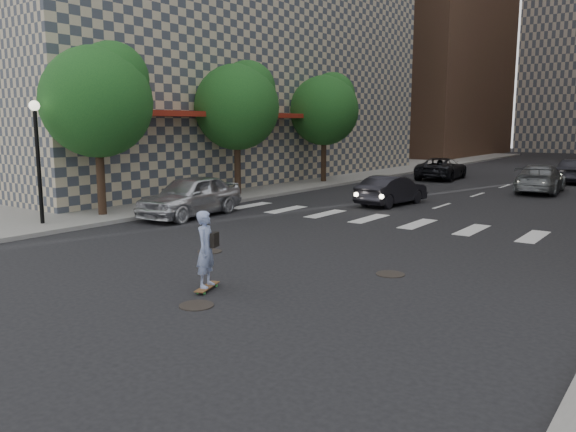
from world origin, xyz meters
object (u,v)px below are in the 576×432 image
object	(u,v)px
tree_c	(326,107)
traffic_car_b	(541,179)
traffic_car_a	(392,190)
silver_sedan	(191,196)
traffic_car_c	(442,168)
tree_a	(100,97)
tree_b	(239,103)
lamppost	(37,144)
skateboarder	(207,249)

from	to	relation	value
tree_c	traffic_car_b	distance (m)	12.78
traffic_car_a	silver_sedan	bearing A→B (deg)	63.62
traffic_car_a	traffic_car_c	xyz separation A→B (m)	(-2.65, 13.00, 0.05)
tree_a	tree_b	world-z (taller)	same
tree_b	lamppost	bearing A→B (deg)	-90.25
tree_b	traffic_car_b	xyz separation A→B (m)	(11.83, 10.86, -3.90)
tree_c	skateboarder	world-z (taller)	tree_c
traffic_car_a	traffic_car_c	bearing A→B (deg)	-71.81
lamppost	traffic_car_a	distance (m)	14.75
lamppost	skateboarder	bearing A→B (deg)	-11.68
tree_b	traffic_car_a	xyz separation A→B (m)	(7.45, 1.86, -3.98)
lamppost	tree_a	size ratio (longest dim) A/B	0.65
tree_c	traffic_car_c	distance (m)	9.26
skateboarder	traffic_car_b	bearing A→B (deg)	66.52
tree_b	traffic_car_a	size ratio (longest dim) A/B	1.64
skateboarder	traffic_car_b	xyz separation A→B (m)	(1.75, 23.59, -0.18)
skateboarder	tree_c	bearing A→B (deg)	96.69
silver_sedan	traffic_car_b	distance (m)	19.14
traffic_car_a	traffic_car_c	size ratio (longest dim) A/B	0.78
traffic_car_b	skateboarder	bearing A→B (deg)	81.76
tree_b	traffic_car_a	distance (m)	8.65
skateboarder	tree_a	bearing A→B (deg)	135.62
traffic_car_a	lamppost	bearing A→B (deg)	65.72
lamppost	traffic_car_c	size ratio (longest dim) A/B	0.83
tree_a	traffic_car_b	world-z (taller)	tree_a
lamppost	skateboarder	world-z (taller)	lamppost
tree_c	tree_b	bearing A→B (deg)	-90.00
traffic_car_b	silver_sedan	bearing A→B (deg)	56.66
skateboarder	traffic_car_a	bearing A→B (deg)	80.96
traffic_car_a	traffic_car_c	distance (m)	13.27
lamppost	traffic_car_c	distance (m)	26.05
skateboarder	traffic_car_b	distance (m)	23.66
lamppost	tree_c	distance (m)	18.72
tree_b	silver_sedan	xyz separation A→B (m)	(2.45, -5.82, -3.83)
lamppost	traffic_car_b	xyz separation A→B (m)	(11.87, 21.50, -2.18)
tree_b	silver_sedan	size ratio (longest dim) A/B	1.37
tree_c	traffic_car_c	size ratio (longest dim) A/B	1.28
tree_c	tree_a	bearing A→B (deg)	-90.00
tree_c	traffic_car_b	world-z (taller)	tree_c
traffic_car_a	traffic_car_b	world-z (taller)	traffic_car_b
traffic_car_a	traffic_car_b	xyz separation A→B (m)	(4.37, 9.00, 0.09)
silver_sedan	traffic_car_a	bearing A→B (deg)	51.33
tree_a	traffic_car_c	bearing A→B (deg)	78.12
lamppost	silver_sedan	size ratio (longest dim) A/B	0.89
traffic_car_c	skateboarder	bearing A→B (deg)	95.51
silver_sedan	tree_b	bearing A→B (deg)	107.25
tree_c	traffic_car_a	size ratio (longest dim) A/B	1.64
tree_b	traffic_car_c	distance (m)	16.11
lamppost	traffic_car_b	bearing A→B (deg)	61.09
skateboarder	silver_sedan	distance (m)	10.29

